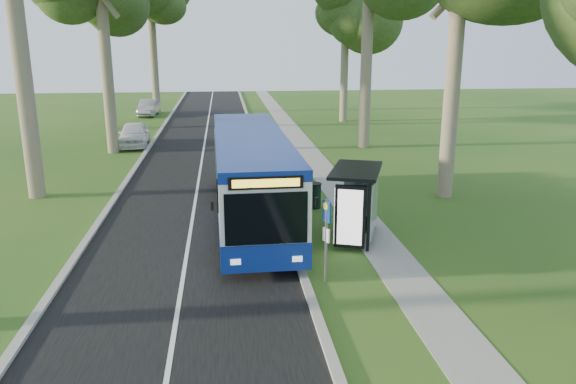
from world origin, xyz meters
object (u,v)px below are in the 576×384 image
at_px(litter_bin, 314,195).
at_px(car_white, 134,134).
at_px(bus, 251,176).
at_px(bus_shelter, 362,193).
at_px(bus_stop_sign, 326,231).
at_px(car_silver, 148,108).

height_order(litter_bin, car_white, car_white).
distance_m(bus, litter_bin, 3.11).
distance_m(bus, bus_shelter, 4.74).
distance_m(bus_stop_sign, car_white, 24.17).
bearing_deg(litter_bin, car_white, 122.00).
height_order(litter_bin, car_silver, car_silver).
xyz_separation_m(bus_stop_sign, car_silver, (-9.60, 38.08, -0.84)).
relative_size(bus_shelter, car_white, 0.72).
height_order(bus_stop_sign, litter_bin, bus_stop_sign).
bearing_deg(bus, car_white, 111.68).
height_order(bus_shelter, car_white, bus_shelter).
xyz_separation_m(bus, car_silver, (-7.81, 31.82, -1.00)).
relative_size(litter_bin, car_white, 0.23).
height_order(bus_stop_sign, car_white, bus_stop_sign).
xyz_separation_m(bus, bus_shelter, (3.60, -3.08, 0.05)).
xyz_separation_m(bus, litter_bin, (2.65, 1.12, -1.18)).
bearing_deg(car_white, bus, -70.72).
bearing_deg(bus_stop_sign, litter_bin, 58.93).
distance_m(bus, car_white, 17.70).
bearing_deg(car_silver, bus, -73.72).
xyz_separation_m(bus, car_white, (-6.84, 16.30, -0.93)).
bearing_deg(car_silver, bus_shelter, -69.40).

